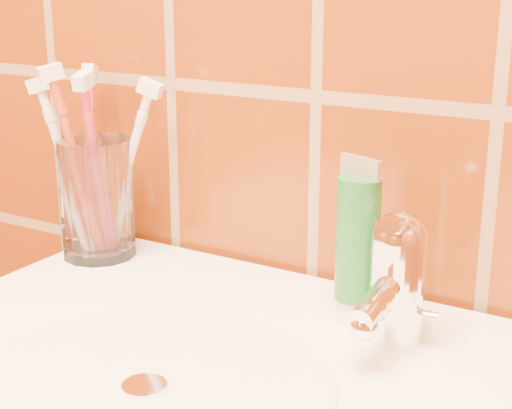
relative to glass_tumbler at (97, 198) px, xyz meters
The scene contains 8 objects.
glass_tumbler is the anchor object (origin of this frame).
toothpaste_tube 0.32m from the glass_tumbler, ahead, with size 0.04×0.04×0.16m.
faucet 0.37m from the glass_tumbler, ahead, with size 0.05×0.11×0.12m.
toothbrush_0 0.05m from the glass_tumbler, 32.58° to the left, with size 0.09×0.04×0.21m, color white, non-canonical shape.
toothbrush_1 0.05m from the glass_tumbler, 153.28° to the right, with size 0.08×0.03×0.21m, color white, non-canonical shape.
toothbrush_2 0.04m from the glass_tumbler, 42.24° to the right, with size 0.03×0.06×0.22m, color #BF2942, non-canonical shape.
toothbrush_3 0.05m from the glass_tumbler, 95.53° to the right, with size 0.05×0.06×0.23m, color #BB4228, non-canonical shape.
toothbrush_4 0.05m from the glass_tumbler, 142.24° to the left, with size 0.05×0.07×0.22m, color #B72E27, non-canonical shape.
Camera 1 is at (0.35, 0.49, 1.17)m, focal length 55.00 mm.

